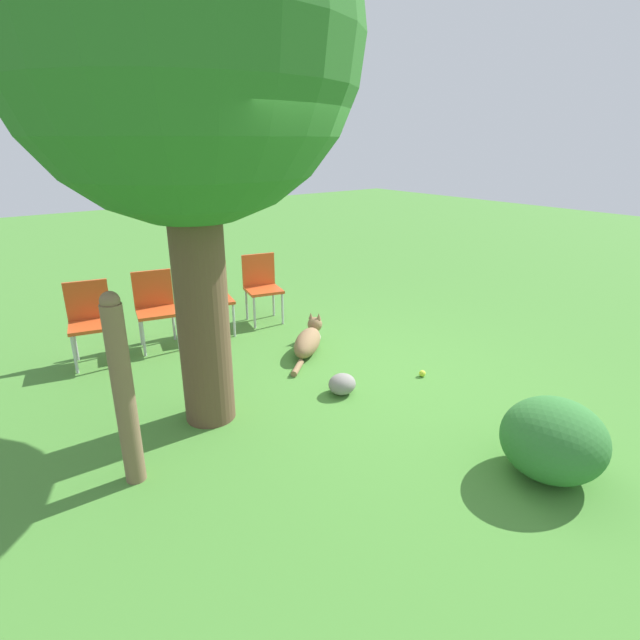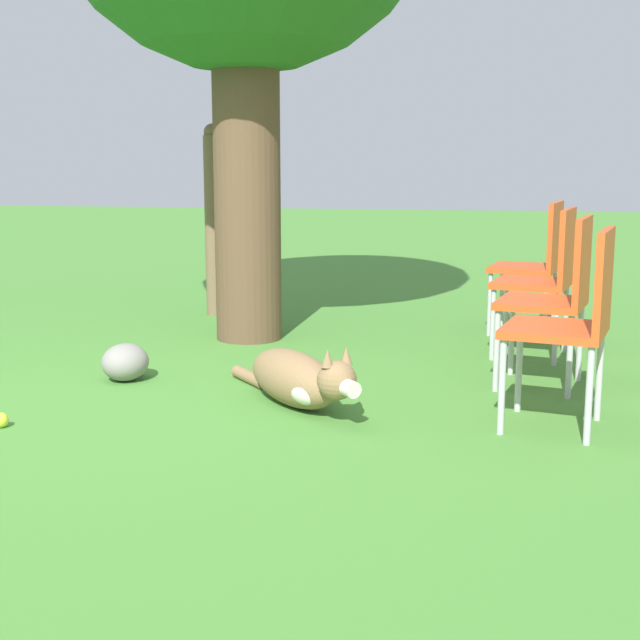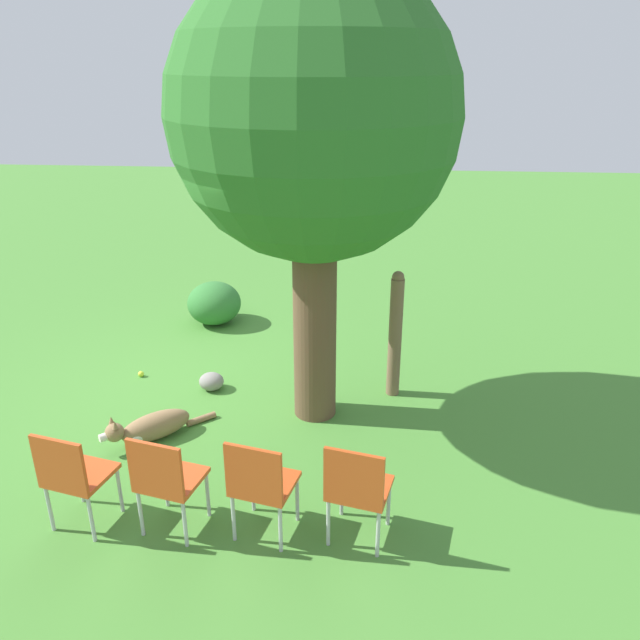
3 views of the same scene
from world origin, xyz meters
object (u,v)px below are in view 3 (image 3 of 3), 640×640
Objects in this scene: oak_tree at (314,120)px; tennis_ball at (141,374)px; red_chair_0 at (73,473)px; dog at (150,427)px; red_chair_2 at (260,482)px; red_chair_3 at (357,487)px; red_chair_1 at (165,478)px; fence_post at (395,334)px.

oak_tree is 3.60m from tennis_ball.
dog is at bearing 7.08° from red_chair_0.
red_chair_2 is at bearing -76.00° from red_chair_0.
red_chair_2 is at bearing 104.00° from red_chair_3.
tennis_ball is at bearing 37.91° from red_chair_1.
red_chair_0 is at bearing 42.81° from dog.
red_chair_1 is at bearing 104.00° from red_chair_2.
red_chair_1 is 0.72m from red_chair_2.
red_chair_0 is at bearing -41.79° from oak_tree.
oak_tree reaches higher than dog.
red_chair_3 is at bearing 108.02° from dog.
oak_tree is 3.23m from dog.
red_chair_3 is 12.98× the size of tennis_ball.
dog is 1.82m from red_chair_2.
red_chair_1 is (1.23, 0.58, 0.38)m from dog.
red_chair_0 is at bearing 104.00° from red_chair_2.
red_chair_0 is 2.55m from tennis_ball.
oak_tree is 4.80× the size of red_chair_3.
oak_tree is at bearing -13.64° from red_chair_1.
red_chair_1 is 1.43m from red_chair_3.
red_chair_3 is at bearing -8.20° from fence_post.
dog is 2.38m from red_chair_3.
red_chair_3 is at bearing -76.00° from red_chair_1.
red_chair_2 reaches higher than dog.
dog reaches higher than tennis_ball.
red_chair_2 is at bearing 36.73° from tennis_ball.
oak_tree reaches higher than tennis_ball.
dog is at bearing 38.65° from red_chair_1.
tennis_ball is (-0.14, -2.89, -0.68)m from fence_post.
red_chair_1 and red_chair_3 have the same top height.
red_chair_0 is 12.98× the size of tennis_ball.
oak_tree is at bearing 161.68° from dog.
red_chair_3 is (1.22, 2.01, 0.38)m from dog.
oak_tree is 62.29× the size of tennis_ball.
red_chair_2 is (2.32, -1.05, -0.20)m from fence_post.
tennis_ball is at bearing -106.24° from oak_tree.
red_chair_3 is (-0.02, 2.15, 0.00)m from red_chair_0.
red_chair_3 is (-0.01, 0.72, 0.00)m from red_chair_2.
oak_tree reaches higher than fence_post.
tennis_ball is (-0.60, -2.07, -2.88)m from oak_tree.
red_chair_0 and red_chair_1 have the same top height.
dog is at bearing -67.53° from oak_tree.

